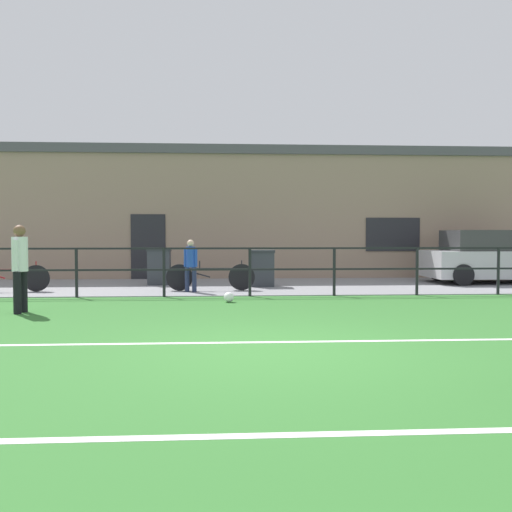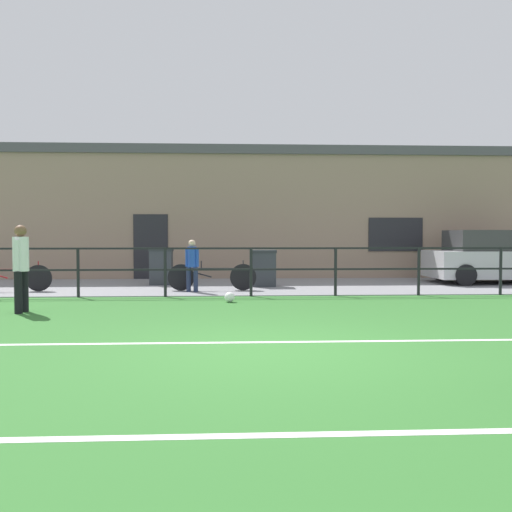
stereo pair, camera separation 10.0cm
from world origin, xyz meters
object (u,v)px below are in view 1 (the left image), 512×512
(player_striker, at_px, (20,263))
(parked_car_red, at_px, (492,258))
(spectator_child, at_px, (191,262))
(bicycle_parked_1, at_px, (5,278))
(trash_bin_0, at_px, (159,266))
(bicycle_parked_0, at_px, (210,277))
(trash_bin_1, at_px, (262,268))
(soccer_ball_match, at_px, (229,297))

(player_striker, bearing_deg, parked_car_red, 121.37)
(spectator_child, xyz_separation_m, parked_car_red, (8.79, 2.11, -0.00))
(bicycle_parked_1, height_order, trash_bin_0, trash_bin_0)
(spectator_child, bearing_deg, bicycle_parked_0, -127.06)
(bicycle_parked_1, distance_m, trash_bin_1, 6.59)
(bicycle_parked_0, distance_m, bicycle_parked_1, 5.11)
(spectator_child, relative_size, parked_car_red, 0.33)
(bicycle_parked_0, bearing_deg, bicycle_parked_1, 180.00)
(bicycle_parked_1, bearing_deg, spectator_child, -3.99)
(bicycle_parked_1, bearing_deg, trash_bin_0, 25.62)
(spectator_child, distance_m, bicycle_parked_0, 0.70)
(spectator_child, xyz_separation_m, trash_bin_1, (1.88, 1.38, -0.23))
(spectator_child, xyz_separation_m, bicycle_parked_0, (0.48, 0.32, -0.39))
(trash_bin_0, bearing_deg, bicycle_parked_1, -154.38)
(parked_car_red, height_order, trash_bin_1, parked_car_red)
(soccer_ball_match, relative_size, bicycle_parked_1, 0.10)
(bicycle_parked_0, bearing_deg, soccer_ball_match, -79.12)
(trash_bin_1, bearing_deg, bicycle_parked_0, -142.70)
(parked_car_red, height_order, bicycle_parked_1, parked_car_red)
(soccer_ball_match, bearing_deg, spectator_child, 115.05)
(player_striker, height_order, bicycle_parked_1, player_striker)
(spectator_child, distance_m, bicycle_parked_1, 4.66)
(soccer_ball_match, distance_m, parked_car_red, 8.89)
(soccer_ball_match, distance_m, bicycle_parked_0, 2.37)
(bicycle_parked_0, xyz_separation_m, trash_bin_0, (-1.50, 1.73, 0.17))
(spectator_child, height_order, trash_bin_0, spectator_child)
(soccer_ball_match, xyz_separation_m, trash_bin_1, (0.95, 3.37, 0.42))
(player_striker, height_order, parked_car_red, player_striker)
(bicycle_parked_0, relative_size, bicycle_parked_1, 1.04)
(spectator_child, distance_m, trash_bin_0, 2.30)
(soccer_ball_match, distance_m, trash_bin_0, 4.51)
(soccer_ball_match, height_order, parked_car_red, parked_car_red)
(soccer_ball_match, xyz_separation_m, bicycle_parked_0, (-0.44, 2.31, 0.26))
(player_striker, relative_size, trash_bin_1, 1.62)
(player_striker, bearing_deg, spectator_child, 145.21)
(player_striker, height_order, spectator_child, player_striker)
(spectator_child, height_order, bicycle_parked_1, spectator_child)
(bicycle_parked_0, height_order, trash_bin_0, trash_bin_0)
(soccer_ball_match, distance_m, spectator_child, 2.29)
(parked_car_red, bearing_deg, trash_bin_0, -179.67)
(bicycle_parked_1, bearing_deg, soccer_ball_match, -22.57)
(spectator_child, bearing_deg, player_striker, 68.11)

